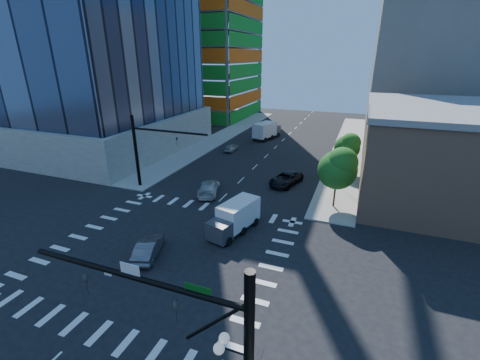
% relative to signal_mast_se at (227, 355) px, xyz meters
% --- Properties ---
extents(ground, '(160.00, 160.00, 0.00)m').
position_rel_signal_mast_se_xyz_m(ground, '(-10.60, 11.50, -5.01)').
color(ground, black).
rests_on(ground, ground).
extents(road_markings, '(20.00, 20.00, 0.01)m').
position_rel_signal_mast_se_xyz_m(road_markings, '(-10.60, 11.50, -5.00)').
color(road_markings, silver).
rests_on(road_markings, ground).
extents(sidewalk_ne, '(5.00, 60.00, 0.15)m').
position_rel_signal_mast_se_xyz_m(sidewalk_ne, '(1.90, 51.50, -4.93)').
color(sidewalk_ne, gray).
rests_on(sidewalk_ne, ground).
extents(sidewalk_nw, '(5.00, 60.00, 0.15)m').
position_rel_signal_mast_se_xyz_m(sidewalk_nw, '(-23.10, 51.50, -4.93)').
color(sidewalk_nw, gray).
rests_on(sidewalk_nw, ground).
extents(construction_building, '(25.16, 34.50, 70.60)m').
position_rel_signal_mast_se_xyz_m(construction_building, '(-38.02, 73.43, 19.60)').
color(construction_building, slate).
rests_on(construction_building, ground).
extents(commercial_building, '(20.50, 22.50, 10.60)m').
position_rel_signal_mast_se_xyz_m(commercial_building, '(14.40, 33.50, 0.31)').
color(commercial_building, '#A87D62').
rests_on(commercial_building, ground).
extents(bg_building_ne, '(24.00, 30.00, 28.00)m').
position_rel_signal_mast_se_xyz_m(bg_building_ne, '(16.40, 66.50, 8.99)').
color(bg_building_ne, '#68625E').
rests_on(bg_building_ne, ground).
extents(signal_mast_se, '(10.51, 2.48, 9.00)m').
position_rel_signal_mast_se_xyz_m(signal_mast_se, '(0.00, 0.00, 0.00)').
color(signal_mast_se, black).
rests_on(signal_mast_se, sidewalk_se).
extents(signal_mast_nw, '(10.20, 0.40, 9.00)m').
position_rel_signal_mast_se_xyz_m(signal_mast_nw, '(-20.60, 23.00, 0.49)').
color(signal_mast_nw, black).
rests_on(signal_mast_nw, sidewalk_nw).
extents(tree_south, '(4.16, 4.16, 6.82)m').
position_rel_signal_mast_se_xyz_m(tree_south, '(2.03, 25.40, -0.32)').
color(tree_south, '#382316').
rests_on(tree_south, sidewalk_ne).
extents(tree_north, '(3.54, 3.52, 5.78)m').
position_rel_signal_mast_se_xyz_m(tree_north, '(2.33, 37.40, -1.02)').
color(tree_north, '#382316').
rests_on(tree_north, sidewalk_ne).
extents(car_nb_far, '(4.05, 6.21, 1.59)m').
position_rel_signal_mast_se_xyz_m(car_nb_far, '(-4.60, 30.26, -4.21)').
color(car_nb_far, black).
rests_on(car_nb_far, ground).
extents(car_sb_near, '(3.74, 5.86, 1.58)m').
position_rel_signal_mast_se_xyz_m(car_sb_near, '(-12.64, 23.93, -4.22)').
color(car_sb_near, silver).
rests_on(car_sb_near, ground).
extents(car_sb_mid, '(1.56, 3.86, 1.31)m').
position_rel_signal_mast_se_xyz_m(car_sb_mid, '(-17.27, 42.31, -4.35)').
color(car_sb_mid, '#A8ACAF').
rests_on(car_sb_mid, ground).
extents(car_sb_cross, '(2.88, 4.78, 1.49)m').
position_rel_signal_mast_se_xyz_m(car_sb_cross, '(-11.62, 10.42, -4.26)').
color(car_sb_cross, '#55545A').
rests_on(car_sb_cross, ground).
extents(box_truck_near, '(3.60, 5.86, 2.86)m').
position_rel_signal_mast_se_xyz_m(box_truck_near, '(-6.45, 16.46, -3.74)').
color(box_truck_near, black).
rests_on(box_truck_near, ground).
extents(box_truck_far, '(4.31, 6.89, 3.36)m').
position_rel_signal_mast_se_xyz_m(box_truck_far, '(-13.91, 53.23, -3.52)').
color(box_truck_far, black).
rests_on(box_truck_far, ground).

